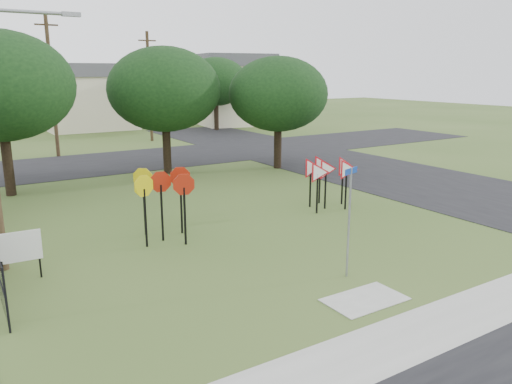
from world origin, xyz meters
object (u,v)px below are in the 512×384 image
at_px(street_name_sign, 349,216).
at_px(info_board, 19,248).
at_px(stop_sign_cluster, 163,189).
at_px(yield_sign_cluster, 328,170).

bearing_deg(street_name_sign, info_board, 149.87).
xyz_separation_m(street_name_sign, info_board, (-7.57, 4.39, -0.81)).
xyz_separation_m(street_name_sign, stop_sign_cluster, (-3.06, 5.53, 0.02)).
relative_size(street_name_sign, yield_sign_cluster, 1.13).
bearing_deg(yield_sign_cluster, stop_sign_cluster, -177.88).
bearing_deg(yield_sign_cluster, street_name_sign, -125.56).
distance_m(street_name_sign, yield_sign_cluster, 7.13).
height_order(street_name_sign, yield_sign_cluster, street_name_sign).
height_order(stop_sign_cluster, info_board, stop_sign_cluster).
bearing_deg(info_board, street_name_sign, -30.13).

